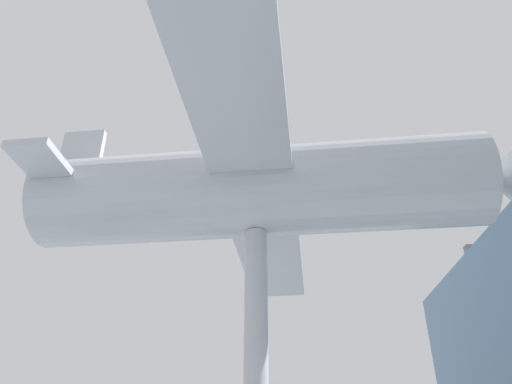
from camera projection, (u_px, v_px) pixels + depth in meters
The scene contains 1 object.
suspended_airplane at pixel (266, 191), 11.77m from camera, with size 14.54×11.86×3.22m.
Camera 1 is at (10.14, 0.07, 1.60)m, focal length 35.00 mm.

